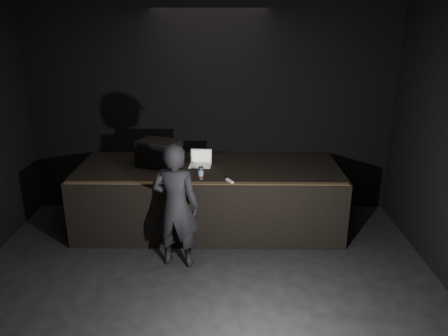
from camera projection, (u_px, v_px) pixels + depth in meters
name	position (u px, v px, depth m)	size (l,w,h in m)	color
room_walls	(193.00, 158.00, 3.76)	(6.10, 7.10, 3.52)	black
stage_riser	(209.00, 197.00, 6.84)	(4.00, 1.50, 1.00)	black
riser_lip	(206.00, 183.00, 6.00)	(3.92, 0.10, 0.01)	brown
stage_monitor	(159.00, 153.00, 6.65)	(0.71, 0.62, 0.40)	black
cable	(202.00, 157.00, 7.12)	(0.02, 0.02, 0.88)	black
laptop	(201.00, 161.00, 6.74)	(0.35, 0.31, 0.23)	white
beer_can	(201.00, 173.00, 6.14)	(0.08, 0.08, 0.18)	silver
plastic_cup	(190.00, 159.00, 6.87)	(0.08, 0.08, 0.10)	white
wii_remote	(230.00, 181.00, 6.05)	(0.04, 0.17, 0.03)	white
person	(176.00, 206.00, 5.66)	(0.62, 0.40, 1.69)	black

